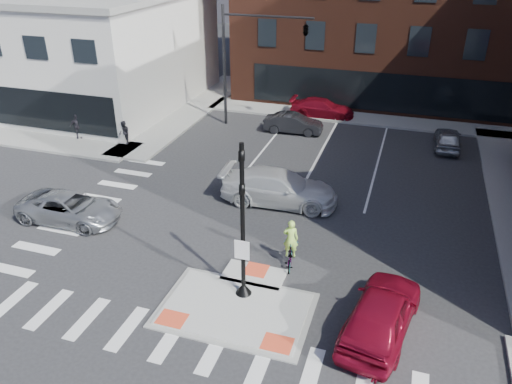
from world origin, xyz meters
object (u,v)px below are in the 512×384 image
(silver_suv, at_px, (70,208))
(bg_car_red, at_px, (322,108))
(red_sedan, at_px, (381,313))
(pedestrian_a, at_px, (124,133))
(white_pickup, at_px, (279,187))
(pedestrian_b, at_px, (77,126))
(bg_car_dark, at_px, (293,123))
(cyclist, at_px, (290,250))
(bg_car_silver, at_px, (448,138))

(silver_suv, height_order, bg_car_red, silver_suv)
(silver_suv, relative_size, bg_car_red, 1.05)
(red_sedan, xyz_separation_m, pedestrian_a, (-16.98, 12.00, 0.08))
(silver_suv, xyz_separation_m, bg_car_red, (8.21, 18.42, -0.00))
(white_pickup, xyz_separation_m, pedestrian_b, (-14.72, 4.20, 0.12))
(red_sedan, distance_m, bg_car_dark, 19.20)
(bg_car_red, bearing_deg, white_pickup, -179.27)
(pedestrian_a, bearing_deg, bg_car_dark, 63.38)
(white_pickup, bearing_deg, red_sedan, -147.15)
(pedestrian_a, bearing_deg, white_pickup, 12.06)
(bg_car_red, relative_size, pedestrian_a, 3.07)
(silver_suv, bearing_deg, red_sedan, -103.99)
(silver_suv, distance_m, red_sedan, 14.81)
(cyclist, relative_size, pedestrian_a, 1.39)
(white_pickup, xyz_separation_m, pedestrian_a, (-11.28, 4.20, 0.07))
(bg_car_dark, bearing_deg, bg_car_silver, -91.69)
(red_sedan, distance_m, pedestrian_a, 20.79)
(silver_suv, xyz_separation_m, red_sedan, (14.48, -3.08, 0.15))
(bg_car_dark, height_order, pedestrian_a, pedestrian_a)
(white_pickup, relative_size, cyclist, 2.76)
(silver_suv, height_order, red_sedan, red_sedan)
(bg_car_silver, xyz_separation_m, cyclist, (-6.22, -15.16, 0.06))
(red_sedan, height_order, bg_car_silver, red_sedan)
(bg_car_dark, height_order, cyclist, cyclist)
(silver_suv, height_order, pedestrian_a, pedestrian_a)
(red_sedan, bearing_deg, bg_car_dark, -57.33)
(bg_car_silver, bearing_deg, silver_suv, 40.65)
(red_sedan, relative_size, cyclist, 2.32)
(bg_car_silver, bearing_deg, pedestrian_a, 16.33)
(bg_car_dark, relative_size, bg_car_silver, 1.03)
(bg_car_dark, bearing_deg, bg_car_red, -20.84)
(silver_suv, bearing_deg, pedestrian_b, 31.66)
(pedestrian_a, bearing_deg, red_sedan, -2.76)
(bg_car_red, bearing_deg, bg_car_dark, 160.79)
(red_sedan, relative_size, bg_car_dark, 1.24)
(bg_car_silver, bearing_deg, cyclist, 66.91)
(cyclist, xyz_separation_m, pedestrian_a, (-13.15, 9.20, 0.20))
(bg_car_silver, bearing_deg, bg_car_red, -23.00)
(bg_car_silver, bearing_deg, pedestrian_b, 13.87)
(silver_suv, relative_size, cyclist, 2.32)
(pedestrian_a, bearing_deg, pedestrian_b, -147.52)
(bg_car_silver, distance_m, cyclist, 16.39)
(bg_car_silver, height_order, pedestrian_b, pedestrian_b)
(pedestrian_b, bearing_deg, red_sedan, -64.28)
(silver_suv, xyz_separation_m, white_pickup, (8.78, 4.72, 0.16))
(bg_car_silver, xyz_separation_m, bg_car_red, (-8.66, 3.54, 0.02))
(bg_car_dark, distance_m, bg_car_silver, 9.87)
(white_pickup, distance_m, cyclist, 5.34)
(red_sedan, relative_size, white_pickup, 0.84)
(white_pickup, bearing_deg, cyclist, -162.86)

